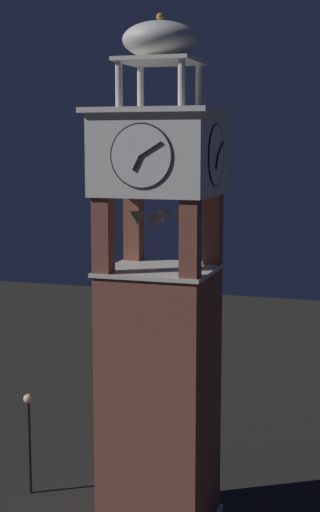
# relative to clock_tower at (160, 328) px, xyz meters

# --- Properties ---
(clock_tower) EXTENTS (3.95, 3.95, 16.95)m
(clock_tower) POSITION_rel_clock_tower_xyz_m (0.00, 0.00, 0.00)
(clock_tower) COLOR brown
(clock_tower) RESTS_ON ground
(park_bench) EXTENTS (0.72, 1.65, 0.95)m
(park_bench) POSITION_rel_clock_tower_xyz_m (2.17, -4.95, -6.53)
(park_bench) COLOR brown
(park_bench) RESTS_ON ground
(lamp_post) EXTENTS (0.36, 0.36, 3.86)m
(lamp_post) POSITION_rel_clock_tower_xyz_m (5.47, -1.13, -4.34)
(lamp_post) COLOR black
(lamp_post) RESTS_ON ground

